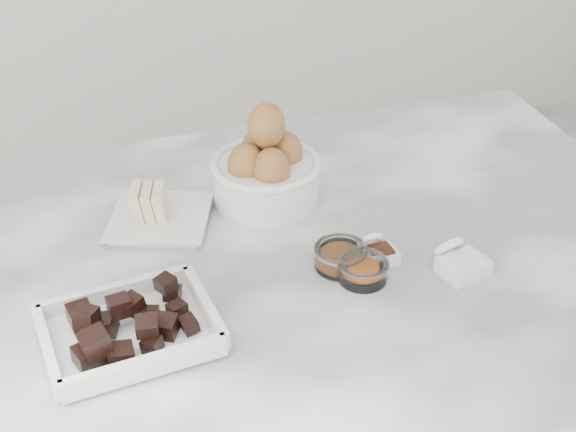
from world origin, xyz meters
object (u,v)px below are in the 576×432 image
at_px(egg_bowl, 266,169).
at_px(honey_bowl, 340,257).
at_px(vanilla_spoon, 377,251).
at_px(sugar_ramekin, 257,174).
at_px(chocolate_dish, 129,326).
at_px(salt_spoon, 460,261).
at_px(zest_bowl, 363,269).
at_px(butter_plate, 158,212).

distance_m(egg_bowl, honey_bowl, 0.21).
bearing_deg(vanilla_spoon, sugar_ramekin, 115.07).
distance_m(chocolate_dish, honey_bowl, 0.31).
distance_m(vanilla_spoon, salt_spoon, 0.11).
bearing_deg(zest_bowl, salt_spoon, -8.63).
bearing_deg(vanilla_spoon, zest_bowl, -133.76).
distance_m(honey_bowl, vanilla_spoon, 0.05).
bearing_deg(egg_bowl, sugar_ramekin, 99.76).
relative_size(chocolate_dish, butter_plate, 1.22).
bearing_deg(chocolate_dish, butter_plate, 72.79).
bearing_deg(vanilla_spoon, egg_bowl, 117.45).
relative_size(sugar_ramekin, egg_bowl, 0.49).
distance_m(butter_plate, egg_bowl, 0.18).
bearing_deg(egg_bowl, chocolate_dish, -133.13).
xyz_separation_m(butter_plate, egg_bowl, (0.17, 0.02, 0.03)).
xyz_separation_m(sugar_ramekin, honey_bowl, (0.05, -0.24, -0.01)).
distance_m(chocolate_dish, zest_bowl, 0.32).
relative_size(honey_bowl, salt_spoon, 0.87).
relative_size(sugar_ramekin, zest_bowl, 1.19).
distance_m(sugar_ramekin, honey_bowl, 0.24).
relative_size(sugar_ramekin, salt_spoon, 0.97).
bearing_deg(sugar_ramekin, salt_spoon, -54.53).
distance_m(butter_plate, honey_bowl, 0.29).
bearing_deg(zest_bowl, vanilla_spoon, 46.24).
height_order(chocolate_dish, salt_spoon, chocolate_dish).
height_order(egg_bowl, vanilla_spoon, egg_bowl).
height_order(sugar_ramekin, salt_spoon, sugar_ramekin).
relative_size(egg_bowl, honey_bowl, 2.28).
bearing_deg(butter_plate, egg_bowl, 6.11).
bearing_deg(sugar_ramekin, vanilla_spoon, -64.93).
relative_size(butter_plate, honey_bowl, 2.46).
height_order(vanilla_spoon, salt_spoon, salt_spoon).
bearing_deg(honey_bowl, butter_plate, 140.60).
bearing_deg(chocolate_dish, sugar_ramekin, 51.04).
relative_size(sugar_ramekin, vanilla_spoon, 1.32).
xyz_separation_m(chocolate_dish, vanilla_spoon, (0.35, 0.07, -0.01)).
bearing_deg(zest_bowl, honey_bowl, 117.94).
bearing_deg(chocolate_dish, salt_spoon, 1.28).
distance_m(honey_bowl, zest_bowl, 0.04).
height_order(chocolate_dish, honey_bowl, chocolate_dish).
bearing_deg(vanilla_spoon, honey_bowl, -178.45).
bearing_deg(sugar_ramekin, egg_bowl, -80.24).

